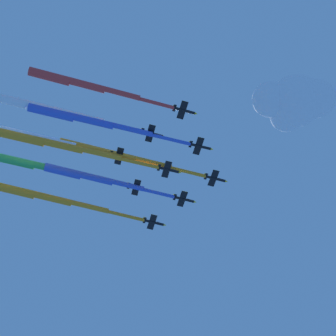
{
  "coord_description": "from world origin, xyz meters",
  "views": [
    {
      "loc": [
        -1.4,
        81.85,
        -12.76
      ],
      "look_at": [
        0.0,
        0.0,
        200.23
      ],
      "focal_mm": 59.71,
      "sensor_mm": 36.0,
      "label": 1
    }
  ],
  "objects": [
    {
      "name": "jet_trail_starboard",
      "position": [
        59.44,
        15.77,
        200.52
      ],
      "size": [
        68.02,
        22.12,
        4.31
      ],
      "color": "black"
    },
    {
      "name": "jet_trail_port",
      "position": [
        49.34,
        26.19,
        200.77
      ],
      "size": [
        72.42,
        23.73,
        4.39
      ],
      "color": "black"
    },
    {
      "name": "jet_starboard_mid",
      "position": [
        49.71,
        -12.03,
        199.09
      ],
      "size": [
        72.46,
        24.5,
        4.32
      ],
      "color": "black"
    },
    {
      "name": "jet_starboard_inner",
      "position": [
        30.79,
        20.79,
        199.64
      ],
      "size": [
        73.44,
        23.59,
        4.31
      ],
      "color": "black"
    },
    {
      "name": "jet_port_outer",
      "position": [
        32.04,
        34.99,
        200.81
      ],
      "size": [
        65.75,
        22.84,
        4.39
      ],
      "color": "black"
    },
    {
      "name": "cloud_puff",
      "position": [
        -55.73,
        20.69,
        225.57
      ],
      "size": [
        35.88,
        25.9,
        23.73
      ],
      "color": "white"
    },
    {
      "name": "jet_lead",
      "position": [
        21.61,
        5.89,
        201.14
      ],
      "size": [
        69.05,
        23.24,
        4.31
      ],
      "color": "black"
    },
    {
      "name": "jet_port_inner",
      "position": [
        30.75,
        -4.49,
        201.61
      ],
      "size": [
        63.23,
        21.7,
        4.33
      ],
      "color": "black"
    },
    {
      "name": "jet_port_mid",
      "position": [
        43.24,
        11.16,
        198.4
      ],
      "size": [
        72.7,
        23.19,
        4.36
      ],
      "color": "black"
    },
    {
      "name": "jet_starboard_outer",
      "position": [
        49.81,
        0.2,
        202.2
      ],
      "size": [
        62.93,
        20.75,
        4.33
      ],
      "color": "black"
    }
  ]
}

